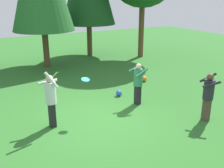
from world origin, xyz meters
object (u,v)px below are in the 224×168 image
Objects in this scene: person_catcher at (138,81)px; ball_orange at (144,79)px; person_bystander at (208,93)px; person_thrower at (51,97)px; ball_blue at (119,93)px; frisbee at (85,80)px.

person_catcher is 6.01× the size of ball_orange.
person_thrower is at bearing 6.96° from person_bystander.
ball_orange is at bearing -135.93° from person_catcher.
person_catcher is 6.42× the size of ball_blue.
ball_blue is (-2.02, -1.08, -0.01)m from ball_orange.
person_thrower reaches higher than ball_orange.
person_bystander is at bearing -30.53° from frisbee.
person_catcher is at bearing -30.73° from person_bystander.
ball_blue is at bearing -84.01° from person_catcher.
person_bystander is 5.32× the size of frisbee.
frisbee is (-3.42, 2.02, 0.42)m from person_bystander.
person_catcher reaches higher than ball_orange.
ball_orange is at bearing 28.02° from ball_blue.
person_thrower is 1.18× the size of person_catcher.
person_bystander reaches higher than frisbee.
person_bystander is 4.47m from ball_orange.
person_bystander is at bearing 113.24° from person_catcher.
ball_orange is (5.18, 2.35, -0.88)m from person_thrower.
person_catcher reaches higher than ball_blue.
person_catcher is at bearing -78.51° from ball_blue.
person_thrower is at bearing -155.61° from ball_orange.
frisbee is (-2.20, -0.21, 0.44)m from person_catcher.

